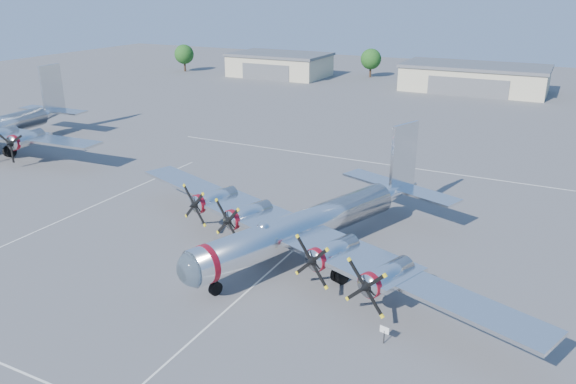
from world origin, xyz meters
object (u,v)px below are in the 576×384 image
at_px(tree_far_west, 184,54).
at_px(main_bomber_b29, 311,254).
at_px(hangar_center, 474,78).
at_px(tree_west, 371,59).
at_px(info_placard, 384,332).
at_px(hangar_west, 280,65).

relative_size(tree_far_west, main_bomber_b29, 0.16).
relative_size(hangar_center, tree_west, 4.31).
xyz_separation_m(hangar_center, info_placard, (10.56, -92.09, -1.89)).
xyz_separation_m(hangar_west, main_bomber_b29, (46.56, -83.09, -2.71)).
xyz_separation_m(main_bomber_b29, info_placard, (9.00, -9.00, 0.82)).
height_order(hangar_west, tree_far_west, tree_far_west).
height_order(main_bomber_b29, info_placard, main_bomber_b29).
height_order(hangar_west, tree_west, tree_west).
relative_size(hangar_west, hangar_center, 0.79).
bearing_deg(hangar_center, tree_far_west, -176.76).
height_order(hangar_center, tree_west, tree_west).
bearing_deg(hangar_center, main_bomber_b29, -88.92).
height_order(tree_west, info_placard, tree_west).
xyz_separation_m(tree_west, main_bomber_b29, (26.56, -91.12, -4.22)).
height_order(tree_far_west, main_bomber_b29, tree_far_west).
distance_m(hangar_west, info_placard, 107.57).
bearing_deg(info_placard, tree_west, 120.95).
bearing_deg(main_bomber_b29, hangar_west, 139.64).
bearing_deg(tree_far_west, hangar_center, 3.24).
bearing_deg(hangar_center, tree_west, 162.18).
bearing_deg(tree_west, hangar_center, -17.82).
bearing_deg(hangar_center, info_placard, -83.46).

